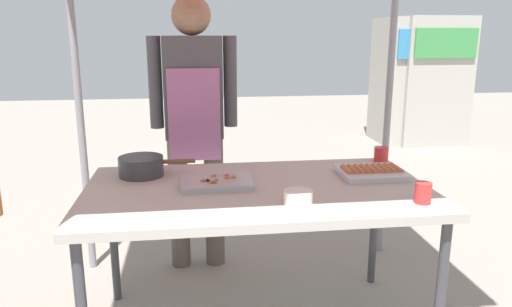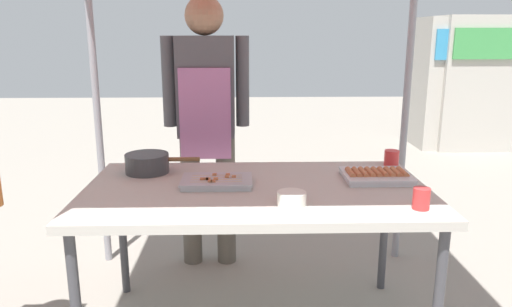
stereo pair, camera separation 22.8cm
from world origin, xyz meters
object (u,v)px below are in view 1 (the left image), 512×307
(condiment_bowl, at_px, (298,197))
(drink_cup_near_edge, at_px, (381,155))
(neighbor_stall_left, at_px, (415,81))
(tray_meat_skewers, at_px, (217,183))
(stall_table, at_px, (257,198))
(neighbor_stall_right, at_px, (430,81))
(tray_grilled_sausages, at_px, (371,172))
(drink_cup_by_wok, at_px, (423,193))
(vendor_woman, at_px, (194,112))
(cooking_wok, at_px, (142,165))

(condiment_bowl, relative_size, drink_cup_near_edge, 1.47)
(condiment_bowl, height_order, neighbor_stall_left, neighbor_stall_left)
(tray_meat_skewers, bearing_deg, neighbor_stall_left, 54.57)
(stall_table, bearing_deg, neighbor_stall_left, 56.62)
(tray_meat_skewers, relative_size, neighbor_stall_left, 0.20)
(drink_cup_near_edge, xyz_separation_m, neighbor_stall_right, (2.08, 3.56, 0.04))
(tray_grilled_sausages, bearing_deg, condiment_bowl, -142.13)
(condiment_bowl, bearing_deg, drink_cup_by_wok, -6.61)
(tray_grilled_sausages, distance_m, neighbor_stall_right, 4.41)
(condiment_bowl, distance_m, drink_cup_by_wok, 0.53)
(drink_cup_near_edge, xyz_separation_m, vendor_woman, (-1.02, 0.40, 0.20))
(stall_table, distance_m, drink_cup_by_wok, 0.74)
(vendor_woman, bearing_deg, neighbor_stall_right, -134.45)
(vendor_woman, bearing_deg, drink_cup_near_edge, 158.89)
(drink_cup_near_edge, relative_size, neighbor_stall_right, 0.05)
(condiment_bowl, xyz_separation_m, drink_cup_near_edge, (0.60, 0.61, 0.01))
(stall_table, xyz_separation_m, drink_cup_by_wok, (0.67, -0.30, 0.10))
(stall_table, distance_m, neighbor_stall_left, 4.89)
(drink_cup_by_wok, distance_m, neighbor_stall_left, 4.83)
(neighbor_stall_left, bearing_deg, drink_cup_near_edge, -117.62)
(drink_cup_by_wok, xyz_separation_m, neighbor_stall_right, (2.15, 4.22, 0.04))
(cooking_wok, xyz_separation_m, drink_cup_by_wok, (1.22, -0.57, -0.01))
(condiment_bowl, distance_m, vendor_woman, 1.11)
(cooking_wok, height_order, vendor_woman, vendor_woman)
(neighbor_stall_right, bearing_deg, tray_grilled_sausages, -120.29)
(tray_grilled_sausages, bearing_deg, neighbor_stall_left, 62.19)
(cooking_wok, bearing_deg, condiment_bowl, -36.18)
(cooking_wok, xyz_separation_m, neighbor_stall_left, (3.24, 3.82, 0.02))
(drink_cup_near_edge, bearing_deg, stall_table, -154.01)
(tray_grilled_sausages, distance_m, drink_cup_by_wok, 0.42)
(condiment_bowl, xyz_separation_m, neighbor_stall_left, (2.55, 4.33, 0.04))
(drink_cup_near_edge, bearing_deg, vendor_woman, 158.89)
(neighbor_stall_right, bearing_deg, vendor_woman, -134.45)
(tray_grilled_sausages, xyz_separation_m, vendor_woman, (-0.87, 0.65, 0.22))
(neighbor_stall_left, bearing_deg, stall_table, -123.38)
(condiment_bowl, distance_m, drink_cup_near_edge, 0.85)
(drink_cup_by_wok, bearing_deg, vendor_woman, 131.70)
(condiment_bowl, relative_size, neighbor_stall_right, 0.07)
(cooking_wok, distance_m, drink_cup_by_wok, 1.34)
(cooking_wok, height_order, drink_cup_near_edge, cooking_wok)
(cooking_wok, distance_m, drink_cup_near_edge, 1.30)
(tray_grilled_sausages, bearing_deg, drink_cup_near_edge, 59.39)
(tray_meat_skewers, distance_m, condiment_bowl, 0.43)
(tray_grilled_sausages, distance_m, condiment_bowl, 0.57)
(stall_table, height_order, vendor_woman, vendor_woman)
(stall_table, xyz_separation_m, tray_grilled_sausages, (0.59, 0.11, 0.07))
(condiment_bowl, height_order, drink_cup_by_wok, drink_cup_by_wok)
(cooking_wok, bearing_deg, tray_grilled_sausages, -7.70)
(drink_cup_by_wok, bearing_deg, tray_grilled_sausages, 99.93)
(neighbor_stall_right, bearing_deg, condiment_bowl, -122.76)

